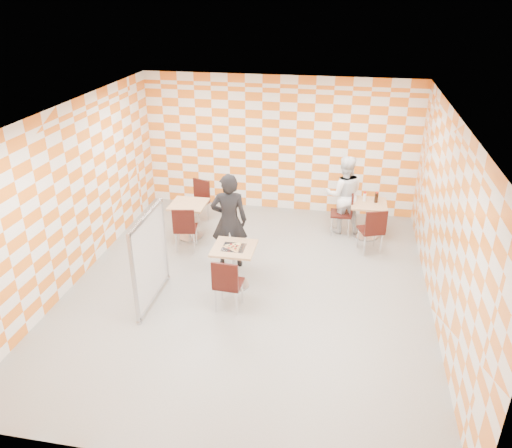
{
  "coord_description": "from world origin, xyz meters",
  "views": [
    {
      "loc": [
        1.44,
        -7.02,
        4.7
      ],
      "look_at": [
        0.1,
        0.2,
        1.15
      ],
      "focal_mm": 35.0,
      "sensor_mm": 36.0,
      "label": 1
    }
  ],
  "objects_px": {
    "empty_table": "(189,214)",
    "chair_second_side": "(346,210)",
    "chair_main_front": "(227,282)",
    "chair_empty_near": "(185,226)",
    "man_white": "(344,194)",
    "chair_empty_far": "(199,198)",
    "man_dark": "(229,221)",
    "soda_bottle": "(376,198)",
    "chair_second_front": "(373,228)",
    "main_table": "(234,260)",
    "sport_bottle": "(365,197)",
    "partition": "(150,258)",
    "second_table": "(368,214)"
  },
  "relations": [
    {
      "from": "main_table",
      "to": "chair_second_front",
      "type": "relative_size",
      "value": 0.81
    },
    {
      "from": "chair_second_side",
      "to": "main_table",
      "type": "bearing_deg",
      "value": -127.59
    },
    {
      "from": "chair_empty_far",
      "to": "partition",
      "type": "distance_m",
      "value": 3.09
    },
    {
      "from": "main_table",
      "to": "soda_bottle",
      "type": "relative_size",
      "value": 3.26
    },
    {
      "from": "chair_empty_far",
      "to": "sport_bottle",
      "type": "distance_m",
      "value": 3.48
    },
    {
      "from": "chair_main_front",
      "to": "man_white",
      "type": "distance_m",
      "value": 3.65
    },
    {
      "from": "second_table",
      "to": "sport_bottle",
      "type": "relative_size",
      "value": 3.75
    },
    {
      "from": "chair_main_front",
      "to": "chair_empty_near",
      "type": "bearing_deg",
      "value": 125.29
    },
    {
      "from": "sport_bottle",
      "to": "chair_main_front",
      "type": "bearing_deg",
      "value": -123.82
    },
    {
      "from": "main_table",
      "to": "chair_main_front",
      "type": "xyz_separation_m",
      "value": [
        0.05,
        -0.75,
        0.04
      ]
    },
    {
      "from": "partition",
      "to": "main_table",
      "type": "bearing_deg",
      "value": 29.26
    },
    {
      "from": "chair_main_front",
      "to": "sport_bottle",
      "type": "relative_size",
      "value": 4.62
    },
    {
      "from": "empty_table",
      "to": "chair_second_side",
      "type": "xyz_separation_m",
      "value": [
        3.1,
        0.73,
        0.04
      ]
    },
    {
      "from": "chair_second_front",
      "to": "chair_second_side",
      "type": "height_order",
      "value": "same"
    },
    {
      "from": "chair_main_front",
      "to": "soda_bottle",
      "type": "bearing_deg",
      "value": 53.14
    },
    {
      "from": "chair_empty_near",
      "to": "sport_bottle",
      "type": "xyz_separation_m",
      "value": [
        3.34,
        1.36,
        0.29
      ]
    },
    {
      "from": "chair_main_front",
      "to": "chair_empty_far",
      "type": "bearing_deg",
      "value": 113.61
    },
    {
      "from": "second_table",
      "to": "empty_table",
      "type": "relative_size",
      "value": 1.0
    },
    {
      "from": "chair_main_front",
      "to": "chair_empty_near",
      "type": "xyz_separation_m",
      "value": [
        -1.25,
        1.76,
        0.0
      ]
    },
    {
      "from": "chair_main_front",
      "to": "man_dark",
      "type": "distance_m",
      "value": 1.5
    },
    {
      "from": "chair_second_front",
      "to": "man_dark",
      "type": "bearing_deg",
      "value": -160.67
    },
    {
      "from": "empty_table",
      "to": "chair_empty_near",
      "type": "distance_m",
      "value": 0.6
    },
    {
      "from": "chair_empty_near",
      "to": "sport_bottle",
      "type": "height_order",
      "value": "sport_bottle"
    },
    {
      "from": "chair_second_side",
      "to": "partition",
      "type": "height_order",
      "value": "partition"
    },
    {
      "from": "empty_table",
      "to": "chair_second_side",
      "type": "bearing_deg",
      "value": 13.21
    },
    {
      "from": "chair_empty_near",
      "to": "soda_bottle",
      "type": "distance_m",
      "value": 3.82
    },
    {
      "from": "empty_table",
      "to": "man_white",
      "type": "distance_m",
      "value": 3.17
    },
    {
      "from": "chair_empty_near",
      "to": "sport_bottle",
      "type": "relative_size",
      "value": 4.62
    },
    {
      "from": "chair_empty_near",
      "to": "sport_bottle",
      "type": "distance_m",
      "value": 3.62
    },
    {
      "from": "second_table",
      "to": "chair_main_front",
      "type": "relative_size",
      "value": 0.81
    },
    {
      "from": "man_dark",
      "to": "soda_bottle",
      "type": "bearing_deg",
      "value": -158.0
    },
    {
      "from": "chair_empty_far",
      "to": "chair_second_side",
      "type": "bearing_deg",
      "value": -1.16
    },
    {
      "from": "empty_table",
      "to": "chair_second_side",
      "type": "height_order",
      "value": "chair_second_side"
    },
    {
      "from": "second_table",
      "to": "chair_empty_near",
      "type": "relative_size",
      "value": 0.81
    },
    {
      "from": "empty_table",
      "to": "man_white",
      "type": "relative_size",
      "value": 0.46
    },
    {
      "from": "sport_bottle",
      "to": "soda_bottle",
      "type": "relative_size",
      "value": 0.87
    },
    {
      "from": "chair_second_front",
      "to": "chair_empty_near",
      "type": "relative_size",
      "value": 1.0
    },
    {
      "from": "chair_main_front",
      "to": "partition",
      "type": "bearing_deg",
      "value": 176.7
    },
    {
      "from": "empty_table",
      "to": "sport_bottle",
      "type": "height_order",
      "value": "sport_bottle"
    },
    {
      "from": "chair_second_front",
      "to": "sport_bottle",
      "type": "distance_m",
      "value": 0.86
    },
    {
      "from": "empty_table",
      "to": "chair_second_side",
      "type": "relative_size",
      "value": 0.81
    },
    {
      "from": "man_dark",
      "to": "soda_bottle",
      "type": "height_order",
      "value": "man_dark"
    },
    {
      "from": "chair_second_side",
      "to": "partition",
      "type": "bearing_deg",
      "value": -134.9
    },
    {
      "from": "empty_table",
      "to": "man_white",
      "type": "height_order",
      "value": "man_white"
    },
    {
      "from": "soda_bottle",
      "to": "man_white",
      "type": "bearing_deg",
      "value": 168.51
    },
    {
      "from": "chair_main_front",
      "to": "man_white",
      "type": "bearing_deg",
      "value": 62.49
    },
    {
      "from": "empty_table",
      "to": "sport_bottle",
      "type": "bearing_deg",
      "value": 12.58
    },
    {
      "from": "chair_main_front",
      "to": "chair_second_front",
      "type": "relative_size",
      "value": 1.0
    },
    {
      "from": "empty_table",
      "to": "chair_second_front",
      "type": "xyz_separation_m",
      "value": [
        3.62,
        -0.02,
        0.04
      ]
    },
    {
      "from": "chair_empty_near",
      "to": "empty_table",
      "type": "bearing_deg",
      "value": 99.81
    }
  ]
}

